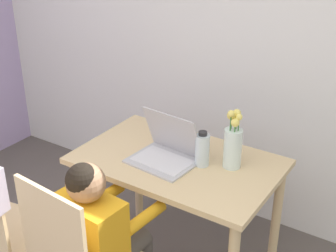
{
  "coord_description": "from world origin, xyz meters",
  "views": [
    {
      "loc": [
        0.87,
        -0.27,
        1.9
      ],
      "look_at": [
        -0.26,
        1.47,
        0.9
      ],
      "focal_mm": 50.0,
      "sensor_mm": 36.0,
      "label": 1
    }
  ],
  "objects": [
    {
      "name": "person_seated",
      "position": [
        -0.28,
        0.96,
        0.6
      ],
      "size": [
        0.34,
        0.44,
        0.96
      ],
      "rotation": [
        0.0,
        0.0,
        3.06
      ],
      "color": "orange",
      "rests_on": "ground_plane"
    },
    {
      "name": "wall_back",
      "position": [
        0.0,
        2.23,
        1.25
      ],
      "size": [
        6.4,
        0.05,
        2.5
      ],
      "color": "white",
      "rests_on": "ground_plane"
    },
    {
      "name": "flower_vase",
      "position": [
        0.05,
        1.57,
        0.85
      ],
      "size": [
        0.09,
        0.09,
        0.3
      ],
      "color": "silver",
      "rests_on": "dining_table"
    },
    {
      "name": "dining_table",
      "position": [
        -0.21,
        1.48,
        0.61
      ],
      "size": [
        1.01,
        0.64,
        0.72
      ],
      "color": "#D6B784",
      "rests_on": "ground_plane"
    },
    {
      "name": "laptop",
      "position": [
        -0.25,
        1.45,
        0.78
      ],
      "size": [
        0.34,
        0.28,
        0.25
      ],
      "rotation": [
        0.0,
        0.0,
        -0.09
      ],
      "color": "#B2B2B7",
      "rests_on": "dining_table"
    },
    {
      "name": "water_bottle",
      "position": [
        -0.08,
        1.5,
        0.81
      ],
      "size": [
        0.07,
        0.07,
        0.18
      ],
      "color": "silver",
      "rests_on": "dining_table"
    }
  ]
}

